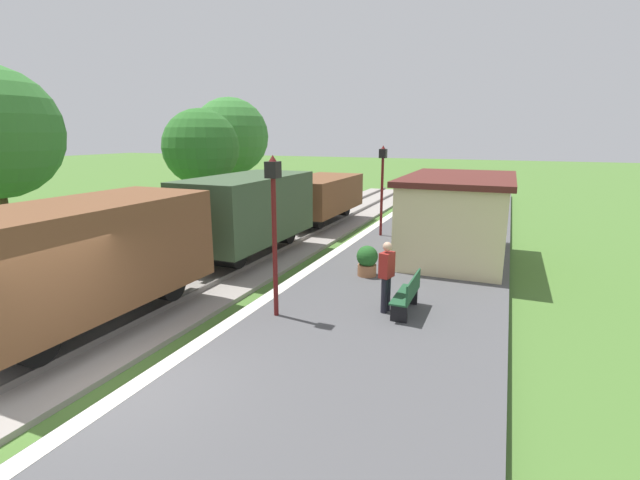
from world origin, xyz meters
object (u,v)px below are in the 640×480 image
at_px(station_hut, 457,216).
at_px(person_waiting, 386,274).
at_px(lamp_post_near, 274,207).
at_px(tree_field_left, 230,137).
at_px(potted_planter, 367,260).
at_px(lamp_post_far, 382,174).
at_px(bench_near_hut, 408,294).
at_px(tree_trackside_far, 201,148).
at_px(freight_train, 240,218).

xyz_separation_m(station_hut, person_waiting, (-0.94, -5.90, -0.47)).
bearing_deg(lamp_post_near, tree_field_left, 126.72).
distance_m(potted_planter, tree_field_left, 15.54).
height_order(potted_planter, lamp_post_far, lamp_post_far).
distance_m(station_hut, lamp_post_near, 7.89).
height_order(station_hut, person_waiting, station_hut).
xyz_separation_m(station_hut, bench_near_hut, (-0.43, -5.79, -0.93)).
relative_size(station_hut, tree_trackside_far, 1.05).
bearing_deg(lamp_post_near, potted_planter, 73.86).
distance_m(lamp_post_far, tree_field_left, 11.29).
height_order(potted_planter, tree_field_left, tree_field_left).
distance_m(bench_near_hut, lamp_post_near, 3.73).
xyz_separation_m(potted_planter, lamp_post_near, (-1.08, -3.73, 2.08)).
height_order(lamp_post_far, tree_field_left, tree_field_left).
bearing_deg(lamp_post_near, tree_trackside_far, 134.68).
height_order(person_waiting, tree_trackside_far, tree_trackside_far).
distance_m(potted_planter, lamp_post_near, 4.40).
relative_size(bench_near_hut, tree_trackside_far, 0.27).
height_order(freight_train, tree_trackside_far, tree_trackside_far).
relative_size(person_waiting, lamp_post_near, 0.46).
bearing_deg(potted_planter, bench_near_hut, -54.33).
distance_m(station_hut, potted_planter, 4.12).
relative_size(lamp_post_far, tree_trackside_far, 0.67).
bearing_deg(potted_planter, lamp_post_near, -106.14).
height_order(freight_train, bench_near_hut, freight_train).
xyz_separation_m(lamp_post_far, tree_trackside_far, (-8.15, -1.00, 1.00)).
height_order(station_hut, tree_trackside_far, tree_trackside_far).
relative_size(tree_trackside_far, tree_field_left, 0.86).
relative_size(lamp_post_near, tree_field_left, 0.57).
bearing_deg(station_hut, potted_planter, -122.61).
height_order(bench_near_hut, tree_field_left, tree_field_left).
relative_size(bench_near_hut, person_waiting, 0.88).
bearing_deg(potted_planter, freight_train, 175.29).
height_order(station_hut, bench_near_hut, station_hut).
xyz_separation_m(freight_train, tree_trackside_far, (-4.59, 4.14, 2.20)).
xyz_separation_m(station_hut, lamp_post_far, (-3.24, 2.14, 1.15)).
distance_m(bench_near_hut, person_waiting, 0.69).
bearing_deg(lamp_post_far, bench_near_hut, -70.51).
bearing_deg(freight_train, lamp_post_far, 55.31).
bearing_deg(lamp_post_far, potted_planter, -78.96).
xyz_separation_m(person_waiting, potted_planter, (-1.23, 2.52, -0.46)).
xyz_separation_m(lamp_post_far, tree_field_left, (-10.26, 4.50, 1.46)).
xyz_separation_m(station_hut, potted_planter, (-2.16, -3.38, -0.93)).
xyz_separation_m(station_hut, lamp_post_near, (-3.24, -7.11, 1.15)).
xyz_separation_m(freight_train, station_hut, (6.80, 3.00, 0.05)).
bearing_deg(tree_field_left, lamp_post_far, -23.68).
bearing_deg(tree_field_left, station_hut, -26.20).
relative_size(freight_train, lamp_post_near, 5.24).
distance_m(freight_train, potted_planter, 4.73).
xyz_separation_m(lamp_post_near, tree_trackside_far, (-8.15, 8.24, 1.00)).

